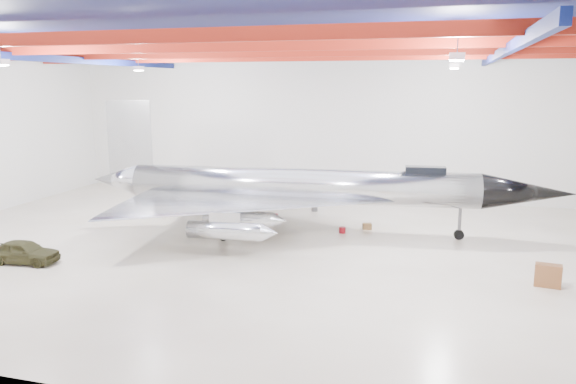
% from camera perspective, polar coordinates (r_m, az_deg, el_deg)
% --- Properties ---
extents(floor, '(40.00, 40.00, 0.00)m').
position_cam_1_polar(floor, '(30.65, -3.52, -5.59)').
color(floor, '#BEAF97').
rests_on(floor, ground).
extents(wall_back, '(40.00, 0.00, 40.00)m').
position_cam_1_polar(wall_back, '(43.92, 2.91, 6.77)').
color(wall_back, silver).
rests_on(wall_back, floor).
extents(ceiling, '(40.00, 40.00, 0.00)m').
position_cam_1_polar(ceiling, '(29.46, -3.79, 15.38)').
color(ceiling, '#0A0F38').
rests_on(ceiling, wall_back).
extents(ceiling_structure, '(39.50, 29.50, 1.08)m').
position_cam_1_polar(ceiling_structure, '(29.42, -3.77, 14.06)').
color(ceiling_structure, maroon).
rests_on(ceiling_structure, ceiling).
extents(jet_aircraft, '(28.34, 17.70, 7.73)m').
position_cam_1_polar(jet_aircraft, '(32.98, 1.23, 0.15)').
color(jet_aircraft, silver).
rests_on(jet_aircraft, floor).
extents(jeep, '(3.57, 1.71, 1.17)m').
position_cam_1_polar(jeep, '(30.68, -25.25, -5.50)').
color(jeep, '#34321A').
rests_on(jeep, floor).
extents(desk, '(1.17, 0.71, 1.00)m').
position_cam_1_polar(desk, '(27.20, 24.90, -7.70)').
color(desk, brown).
rests_on(desk, floor).
extents(crate_ply, '(0.58, 0.50, 0.35)m').
position_cam_1_polar(crate_ply, '(34.57, -8.84, -3.47)').
color(crate_ply, olive).
rests_on(crate_ply, floor).
extents(toolbox_red, '(0.44, 0.37, 0.28)m').
position_cam_1_polar(toolbox_red, '(37.05, -1.42, -2.42)').
color(toolbox_red, maroon).
rests_on(toolbox_red, floor).
extents(engine_drum, '(0.62, 0.62, 0.43)m').
position_cam_1_polar(engine_drum, '(32.24, -2.88, -4.34)').
color(engine_drum, '#59595B').
rests_on(engine_drum, floor).
extents(parts_bin, '(0.61, 0.54, 0.36)m').
position_cam_1_polar(parts_bin, '(34.49, 8.03, -3.48)').
color(parts_bin, olive).
rests_on(parts_bin, floor).
extents(crate_small, '(0.47, 0.41, 0.29)m').
position_cam_1_polar(crate_small, '(40.46, -6.12, -1.32)').
color(crate_small, '#59595B').
rests_on(crate_small, floor).
extents(tool_chest, '(0.45, 0.45, 0.35)m').
position_cam_1_polar(tool_chest, '(33.48, 5.54, -3.87)').
color(tool_chest, maroon).
rests_on(tool_chest, floor).
extents(oil_barrel, '(0.60, 0.51, 0.38)m').
position_cam_1_polar(oil_barrel, '(36.63, -3.25, -2.51)').
color(oil_barrel, olive).
rests_on(oil_barrel, floor).
extents(spares_box, '(0.55, 0.55, 0.41)m').
position_cam_1_polar(spares_box, '(38.99, 2.71, -1.65)').
color(spares_box, '#59595B').
rests_on(spares_box, floor).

